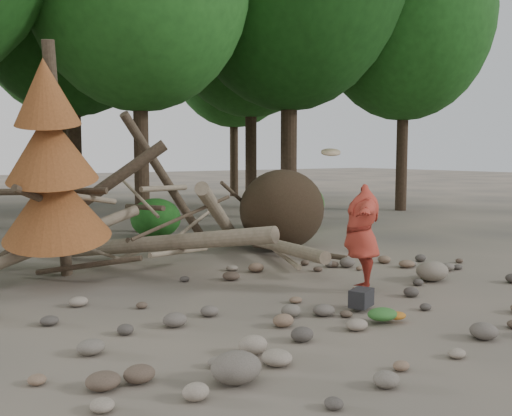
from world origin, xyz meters
TOP-DOWN VIEW (x-y plane):
  - ground at (0.00, 0.00)m, footprint 120.00×120.00m
  - deadfall_pile at (2.02, 4.24)m, footprint 8.55×5.24m
  - dead_conifer at (-3.12, 3.37)m, footprint 2.06×2.16m
  - bush_mid at (0.80, 7.80)m, footprint 1.40×1.40m
  - bush_right at (5.00, 7.00)m, footprint 2.00×2.00m
  - frisbee_thrower at (1.11, 0.05)m, footprint 2.26×1.91m
  - backpack at (0.30, -0.77)m, footprint 0.47×0.40m
  - cloth_green at (0.07, -1.43)m, footprint 0.45×0.37m
  - cloth_orange at (0.27, -1.51)m, footprint 0.28×0.23m
  - boulder_front_left at (-2.72, -2.03)m, footprint 0.55×0.49m
  - boulder_mid_right at (2.82, -0.07)m, footprint 0.62×0.56m

SIDE VIEW (x-z plane):
  - ground at x=0.00m, z-range 0.00..0.00m
  - cloth_orange at x=0.27m, z-range 0.00..0.10m
  - cloth_green at x=0.07m, z-range 0.00..0.17m
  - backpack at x=0.30m, z-range 0.00..0.27m
  - boulder_front_left at x=-2.72m, z-range 0.00..0.33m
  - boulder_mid_right at x=2.82m, z-range 0.00..0.37m
  - bush_mid at x=0.80m, z-range 0.00..1.12m
  - bush_right at x=5.00m, z-range 0.00..1.60m
  - deadfall_pile at x=2.02m, z-range -0.70..2.60m
  - frisbee_thrower at x=1.11m, z-range -0.22..2.16m
  - dead_conifer at x=-3.12m, z-range -0.06..4.29m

